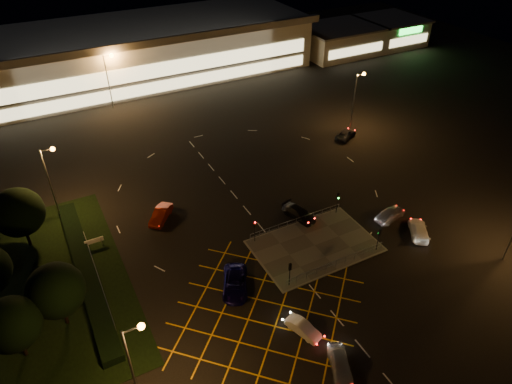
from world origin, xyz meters
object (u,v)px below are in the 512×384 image
car_far_dkgrey (299,213)px  car_approach_white (419,230)px  signal_sw (290,270)px  signal_se (379,235)px  car_near_silver (340,364)px  car_queue_white (303,328)px  car_east_grey (346,134)px  signal_nw (255,227)px  car_right_silver (390,214)px  car_circ_red (161,215)px  car_left_blue (235,283)px  signal_ne (338,199)px

car_far_dkgrey → car_approach_white: bearing=-57.1°
signal_sw → signal_se: 12.00m
car_near_silver → car_queue_white: car_near_silver is taller
car_east_grey → signal_nw: bearing=95.5°
signal_sw → car_approach_white: signal_sw is taller
car_queue_white → car_east_grey: (27.59, 29.90, 0.02)m
signal_se → car_right_silver: (5.37, 3.84, -1.58)m
signal_sw → car_circ_red: (-8.57, 17.44, -1.61)m
signal_sw → car_right_silver: (17.37, 3.84, -1.58)m
signal_sw → car_circ_red: signal_sw is taller
signal_se → car_queue_white: 15.24m
car_right_silver → car_east_grey: car_right_silver is taller
signal_nw → car_near_silver: bearing=-93.6°
signal_sw → car_east_grey: signal_sw is taller
signal_nw → car_right_silver: signal_nw is taller
car_queue_white → car_far_dkgrey: bearing=40.3°
car_near_silver → car_left_blue: (-4.11, 13.09, 0.06)m
signal_se → car_far_dkgrey: bearing=-63.5°
car_left_blue → car_right_silver: bearing=29.8°
signal_nw → car_near_silver: signal_nw is taller
signal_ne → car_near_silver: 22.93m
car_queue_white → car_right_silver: bearing=7.8°
signal_se → car_approach_white: signal_se is taller
car_right_silver → car_east_grey: size_ratio=1.01×
signal_nw → car_east_grey: (25.62, 16.08, -1.73)m
car_far_dkgrey → car_approach_white: 14.81m
signal_se → signal_nw: 14.41m
car_left_blue → car_far_dkgrey: 14.43m
car_circ_red → signal_ne: bearing=15.9°
signal_nw → car_circ_red: signal_nw is taller
signal_nw → car_right_silver: (17.37, -4.15, -1.58)m
car_right_silver → car_circ_red: car_right_silver is taller
signal_nw → car_circ_red: size_ratio=0.69×
signal_nw → car_approach_white: 20.23m
signal_ne → car_far_dkgrey: signal_ne is taller
car_near_silver → car_far_dkgrey: size_ratio=0.87×
signal_se → car_right_silver: size_ratio=0.68×
signal_nw → car_queue_white: bearing=-98.1°
car_far_dkgrey → car_right_silver: size_ratio=1.05×
signal_se → car_circ_red: 27.01m
signal_sw → car_far_dkgrey: bearing=-127.2°
car_queue_white → car_left_blue: (-3.32, 8.21, 0.17)m
car_far_dkgrey → car_east_grey: size_ratio=1.07×
signal_sw → car_near_silver: 10.90m
car_queue_white → car_approach_white: size_ratio=0.77×
signal_ne → signal_sw: bearing=-146.4°
car_left_blue → car_east_grey: size_ratio=1.24×
car_queue_white → car_approach_white: car_approach_white is taller
car_queue_white → car_left_blue: bearing=93.2°
car_left_blue → car_circ_red: size_ratio=1.23×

